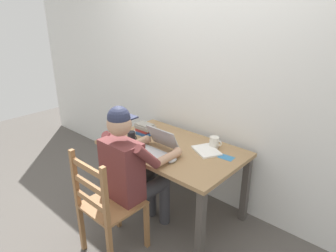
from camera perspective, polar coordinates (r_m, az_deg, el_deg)
name	(u,v)px	position (r m, az deg, el deg)	size (l,w,h in m)	color
ground_plane	(172,209)	(3.12, 0.72, -15.83)	(8.00, 8.00, 0.00)	#56514C
back_wall	(205,76)	(2.93, 7.19, 9.61)	(6.00, 0.04, 2.60)	silver
desk	(172,155)	(2.79, 0.77, -5.70)	(1.31, 0.81, 0.71)	#9E7A51
seated_person	(132,168)	(2.48, -6.93, -8.03)	(0.50, 0.60, 1.24)	brown
wooden_chair	(107,206)	(2.46, -11.76, -14.86)	(0.42, 0.42, 0.94)	olive
laptop	(155,148)	(2.61, -2.46, -4.24)	(0.33, 0.33, 0.21)	#ADAFB2
computer_mouse	(172,160)	(2.48, 0.79, -6.63)	(0.06, 0.10, 0.03)	#ADAFB2
coffee_mug_white	(214,142)	(2.75, 8.95, -3.10)	(0.13, 0.09, 0.10)	silver
coffee_mug_dark	(132,137)	(2.86, -7.05, -2.06)	(0.11, 0.07, 0.10)	black
book_stack_main	(145,129)	(3.02, -4.47, -0.52)	(0.20, 0.16, 0.11)	#2D5B9E
paper_pile_near_laptop	(143,132)	(3.08, -4.78, -1.07)	(0.18, 0.15, 0.01)	white
paper_pile_back_corner	(206,151)	(2.68, 7.43, -4.74)	(0.25, 0.19, 0.02)	white
landscape_photo_print	(226,157)	(2.61, 11.19, -5.98)	(0.13, 0.09, 0.00)	teal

